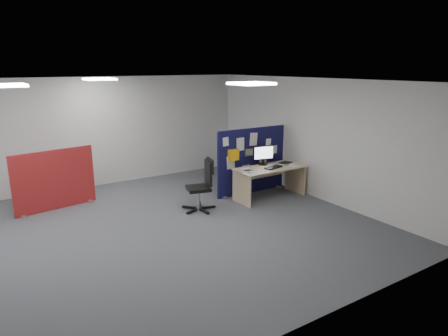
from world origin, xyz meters
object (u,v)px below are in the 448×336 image
navy_divider (251,161)px  office_chair (203,182)px  monitor_main (263,154)px  main_desk (269,174)px  red_divider (55,180)px

navy_divider → office_chair: bearing=-164.8°
office_chair → navy_divider: bearing=30.0°
monitor_main → office_chair: 1.71m
main_desk → office_chair: (-1.66, 0.11, 0.06)m
monitor_main → red_divider: (-4.25, 1.61, -0.35)m
navy_divider → red_divider: size_ratio=1.12×
main_desk → monitor_main: (0.01, 0.23, 0.42)m
monitor_main → red_divider: red_divider is taller
office_chair → main_desk: bearing=11.1°
office_chair → monitor_main: bearing=19.0°
navy_divider → monitor_main: bearing=-67.0°
red_divider → monitor_main: bearing=-30.4°
navy_divider → monitor_main: navy_divider is taller
navy_divider → monitor_main: (0.13, -0.30, 0.20)m
main_desk → monitor_main: size_ratio=3.25×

